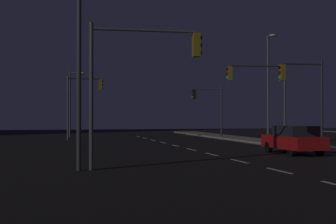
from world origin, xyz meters
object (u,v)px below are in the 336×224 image
at_px(street_lamp_corner, 269,79).
at_px(traffic_light_far_right, 208,101).
at_px(street_lamp_across_street, 79,49).
at_px(traffic_light_far_left, 83,95).
at_px(car, 293,139).
at_px(street_lamp_far_end, 72,97).
at_px(traffic_light_overhead_east, 304,87).
at_px(traffic_light_mid_left, 260,87).
at_px(traffic_light_mid_right, 140,66).

bearing_deg(street_lamp_corner, traffic_light_far_right, 97.90).
bearing_deg(street_lamp_across_street, traffic_light_far_left, 86.55).
relative_size(car, street_lamp_far_end, 0.67).
bearing_deg(traffic_light_overhead_east, street_lamp_corner, 80.20).
xyz_separation_m(car, street_lamp_far_end, (-11.21, 24.37, 3.19)).
distance_m(traffic_light_mid_left, traffic_light_overhead_east, 4.21).
xyz_separation_m(traffic_light_far_left, street_lamp_corner, (13.39, -9.40, 0.99)).
relative_size(traffic_light_mid_left, traffic_light_far_left, 0.99).
relative_size(street_lamp_across_street, street_lamp_corner, 0.97).
bearing_deg(street_lamp_across_street, car, 23.00).
bearing_deg(traffic_light_far_right, street_lamp_across_street, -118.68).
bearing_deg(traffic_light_mid_left, street_lamp_corner, 55.88).
relative_size(car, traffic_light_mid_right, 0.77).
bearing_deg(street_lamp_corner, traffic_light_mid_left, -124.12).
height_order(street_lamp_across_street, street_lamp_corner, street_lamp_corner).
relative_size(traffic_light_mid_right, traffic_light_far_left, 1.01).
distance_m(traffic_light_mid_left, street_lamp_across_street, 16.66).
xyz_separation_m(traffic_light_overhead_east, street_lamp_corner, (1.28, 7.39, 1.12)).
xyz_separation_m(traffic_light_mid_left, traffic_light_far_right, (0.81, 13.57, -0.57)).
relative_size(car, street_lamp_corner, 0.55).
xyz_separation_m(car, street_lamp_corner, (2.90, 9.15, 4.13)).
distance_m(car, traffic_light_mid_right, 11.48).
bearing_deg(traffic_light_far_left, street_lamp_across_street, -93.45).
height_order(traffic_light_mid_right, street_lamp_corner, street_lamp_corner).
bearing_deg(car, traffic_light_mid_left, 83.55).
bearing_deg(traffic_light_mid_left, traffic_light_far_left, 131.31).
bearing_deg(car, street_lamp_across_street, -157.00).
height_order(traffic_light_mid_left, traffic_light_far_right, traffic_light_mid_left).
xyz_separation_m(traffic_light_mid_right, traffic_light_far_right, (11.05, 24.86, -0.52)).
bearing_deg(street_lamp_far_end, traffic_light_far_right, -21.30).
bearing_deg(street_lamp_across_street, traffic_light_far_right, 61.32).
relative_size(traffic_light_far_right, street_lamp_far_end, 0.73).
distance_m(car, traffic_light_mid_left, 6.74).
height_order(traffic_light_far_left, street_lamp_far_end, street_lamp_far_end).
xyz_separation_m(traffic_light_mid_left, traffic_light_overhead_east, (0.96, -4.09, -0.27)).
bearing_deg(street_lamp_far_end, traffic_light_overhead_east, -60.41).
xyz_separation_m(traffic_light_mid_left, traffic_light_mid_right, (-10.24, -11.30, -0.05)).
relative_size(traffic_light_mid_left, traffic_light_far_right, 1.15).
relative_size(car, street_lamp_across_street, 0.56).
bearing_deg(traffic_light_mid_left, car, -96.45).
bearing_deg(traffic_light_overhead_east, traffic_light_mid_right, -147.22).
height_order(car, traffic_light_mid_right, traffic_light_mid_right).
relative_size(traffic_light_far_right, traffic_light_overhead_east, 0.91).
relative_size(traffic_light_mid_left, street_lamp_across_street, 0.71).
bearing_deg(traffic_light_mid_right, street_lamp_far_end, 93.15).
xyz_separation_m(car, traffic_light_far_left, (-10.49, 18.55, 3.13)).
height_order(traffic_light_mid_left, traffic_light_overhead_east, traffic_light_mid_left).
height_order(traffic_light_far_left, street_lamp_across_street, street_lamp_across_street).
distance_m(traffic_light_mid_left, traffic_light_far_left, 16.90).
height_order(traffic_light_overhead_east, street_lamp_corner, street_lamp_corner).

